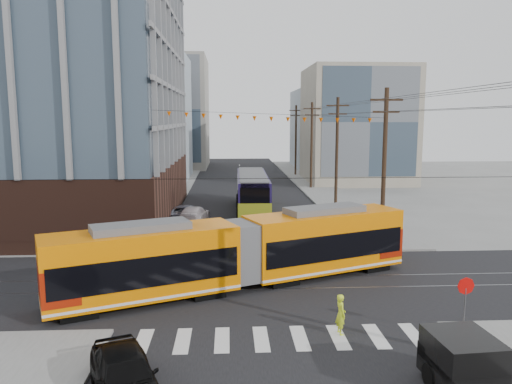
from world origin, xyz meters
TOP-DOWN VIEW (x-y plane):
  - ground at (0.00, 0.00)m, footprint 160.00×160.00m
  - bg_bldg_nw_near at (-17.00, 52.00)m, footprint 18.00×16.00m
  - bg_bldg_ne_near at (16.00, 48.00)m, footprint 14.00×14.00m
  - bg_bldg_nw_far at (-14.00, 72.00)m, footprint 16.00×18.00m
  - bg_bldg_ne_far at (18.00, 68.00)m, footprint 16.00×16.00m
  - utility_pole_far at (8.50, 56.00)m, footprint 0.30×0.30m
  - streetcar at (-1.46, 3.49)m, footprint 19.39×10.22m
  - city_bus at (0.20, 25.63)m, footprint 3.09×13.35m
  - black_sedan at (-5.45, -7.10)m, footprint 3.51×5.11m
  - parked_car_silver at (-5.36, 11.85)m, footprint 2.78×4.30m
  - parked_car_white at (-5.13, 20.36)m, footprint 2.81×5.26m
  - parked_car_grey at (-5.92, 21.53)m, footprint 3.57×5.49m
  - pedestrian at (2.55, -2.68)m, footprint 0.49×0.68m
  - stop_sign at (7.53, -3.31)m, footprint 0.79×0.79m
  - jersey_barrier at (8.30, 13.61)m, footprint 2.19×4.43m

SIDE VIEW (x-z plane):
  - ground at x=0.00m, z-range 0.00..0.00m
  - jersey_barrier at x=8.30m, z-range 0.00..0.87m
  - parked_car_silver at x=-5.36m, z-range 0.00..1.34m
  - parked_car_grey at x=-5.92m, z-range 0.00..1.41m
  - parked_car_white at x=-5.13m, z-range 0.00..1.45m
  - black_sedan at x=-5.45m, z-range 0.00..1.62m
  - pedestrian at x=2.55m, z-range 0.00..1.73m
  - stop_sign at x=7.53m, z-range 0.00..2.41m
  - city_bus at x=0.20m, z-range 0.00..3.77m
  - streetcar at x=-1.46m, z-range 0.00..3.82m
  - utility_pole_far at x=8.50m, z-range 0.00..11.00m
  - bg_bldg_ne_far at x=18.00m, z-range 0.00..14.00m
  - bg_bldg_ne_near at x=16.00m, z-range 0.00..16.00m
  - bg_bldg_nw_near at x=-17.00m, z-range 0.00..18.00m
  - bg_bldg_nw_far at x=-14.00m, z-range 0.00..20.00m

